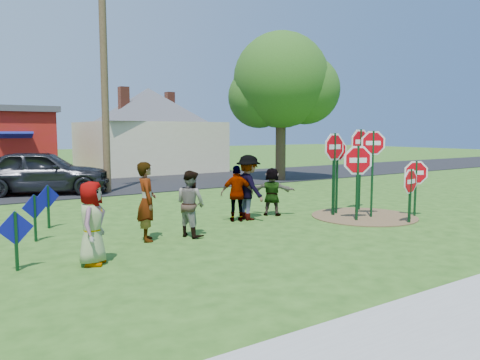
{
  "coord_description": "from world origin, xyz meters",
  "views": [
    {
      "loc": [
        -6.63,
        -10.69,
        2.64
      ],
      "look_at": [
        0.76,
        0.3,
        1.25
      ],
      "focal_mm": 35.0,
      "sensor_mm": 36.0,
      "label": 1
    }
  ],
  "objects_px": {
    "stop_sign_c": "(373,154)",
    "utility_pole": "(104,70)",
    "stop_sign_b": "(337,157)",
    "stop_sign_d": "(360,149)",
    "suv": "(42,172)",
    "stop_sign_a": "(358,166)",
    "leafy_tree": "(283,86)",
    "person_a": "(92,223)",
    "person_b": "(147,202)"
  },
  "relations": [
    {
      "from": "stop_sign_d",
      "to": "person_a",
      "type": "height_order",
      "value": "stop_sign_d"
    },
    {
      "from": "suv",
      "to": "stop_sign_c",
      "type": "bearing_deg",
      "value": -125.67
    },
    {
      "from": "person_b",
      "to": "suv",
      "type": "xyz_separation_m",
      "value": [
        -0.38,
        10.16,
        0.0
      ]
    },
    {
      "from": "person_b",
      "to": "utility_pole",
      "type": "height_order",
      "value": "utility_pole"
    },
    {
      "from": "suv",
      "to": "leafy_tree",
      "type": "xyz_separation_m",
      "value": [
        11.8,
        -1.23,
        4.06
      ]
    },
    {
      "from": "stop_sign_c",
      "to": "person_b",
      "type": "relative_size",
      "value": 1.46
    },
    {
      "from": "utility_pole",
      "to": "person_a",
      "type": "bearing_deg",
      "value": -109.62
    },
    {
      "from": "stop_sign_b",
      "to": "stop_sign_d",
      "type": "height_order",
      "value": "stop_sign_d"
    },
    {
      "from": "stop_sign_d",
      "to": "utility_pole",
      "type": "relative_size",
      "value": 0.29
    },
    {
      "from": "person_b",
      "to": "stop_sign_b",
      "type": "bearing_deg",
      "value": -73.95
    },
    {
      "from": "stop_sign_b",
      "to": "stop_sign_c",
      "type": "xyz_separation_m",
      "value": [
        0.43,
        -1.04,
        0.14
      ]
    },
    {
      "from": "utility_pole",
      "to": "stop_sign_d",
      "type": "bearing_deg",
      "value": -58.75
    },
    {
      "from": "stop_sign_a",
      "to": "suv",
      "type": "relative_size",
      "value": 0.44
    },
    {
      "from": "stop_sign_a",
      "to": "stop_sign_d",
      "type": "relative_size",
      "value": 0.83
    },
    {
      "from": "stop_sign_c",
      "to": "utility_pole",
      "type": "height_order",
      "value": "utility_pole"
    },
    {
      "from": "stop_sign_c",
      "to": "stop_sign_d",
      "type": "height_order",
      "value": "stop_sign_d"
    },
    {
      "from": "person_a",
      "to": "leafy_tree",
      "type": "height_order",
      "value": "leafy_tree"
    },
    {
      "from": "stop_sign_c",
      "to": "utility_pole",
      "type": "distance_m",
      "value": 11.72
    },
    {
      "from": "stop_sign_b",
      "to": "leafy_tree",
      "type": "relative_size",
      "value": 0.32
    },
    {
      "from": "stop_sign_d",
      "to": "leafy_tree",
      "type": "relative_size",
      "value": 0.37
    },
    {
      "from": "stop_sign_a",
      "to": "leafy_tree",
      "type": "relative_size",
      "value": 0.31
    },
    {
      "from": "stop_sign_b",
      "to": "utility_pole",
      "type": "height_order",
      "value": "utility_pole"
    },
    {
      "from": "stop_sign_b",
      "to": "suv",
      "type": "height_order",
      "value": "stop_sign_b"
    },
    {
      "from": "stop_sign_b",
      "to": "person_a",
      "type": "height_order",
      "value": "stop_sign_b"
    },
    {
      "from": "stop_sign_d",
      "to": "person_a",
      "type": "bearing_deg",
      "value": -170.15
    },
    {
      "from": "utility_pole",
      "to": "stop_sign_a",
      "type": "bearing_deg",
      "value": -68.58
    },
    {
      "from": "stop_sign_a",
      "to": "leafy_tree",
      "type": "height_order",
      "value": "leafy_tree"
    },
    {
      "from": "person_a",
      "to": "utility_pole",
      "type": "bearing_deg",
      "value": 12.44
    },
    {
      "from": "stop_sign_b",
      "to": "stop_sign_a",
      "type": "bearing_deg",
      "value": -96.53
    },
    {
      "from": "stop_sign_a",
      "to": "utility_pole",
      "type": "relative_size",
      "value": 0.24
    },
    {
      "from": "stop_sign_a",
      "to": "leafy_tree",
      "type": "distance_m",
      "value": 11.87
    },
    {
      "from": "stop_sign_a",
      "to": "person_b",
      "type": "bearing_deg",
      "value": -161.75
    },
    {
      "from": "person_a",
      "to": "person_b",
      "type": "bearing_deg",
      "value": -20.24
    },
    {
      "from": "stop_sign_a",
      "to": "stop_sign_d",
      "type": "xyz_separation_m",
      "value": [
        1.46,
        1.23,
        0.44
      ]
    },
    {
      "from": "suv",
      "to": "stop_sign_a",
      "type": "bearing_deg",
      "value": -128.81
    },
    {
      "from": "stop_sign_c",
      "to": "leafy_tree",
      "type": "bearing_deg",
      "value": 99.49
    },
    {
      "from": "suv",
      "to": "leafy_tree",
      "type": "height_order",
      "value": "leafy_tree"
    },
    {
      "from": "stop_sign_a",
      "to": "person_a",
      "type": "distance_m",
      "value": 7.83
    },
    {
      "from": "stop_sign_b",
      "to": "stop_sign_d",
      "type": "distance_m",
      "value": 1.15
    },
    {
      "from": "person_a",
      "to": "person_b",
      "type": "distance_m",
      "value": 2.15
    },
    {
      "from": "stop_sign_d",
      "to": "utility_pole",
      "type": "xyz_separation_m",
      "value": [
        -5.5,
        9.07,
        3.12
      ]
    },
    {
      "from": "person_a",
      "to": "person_b",
      "type": "height_order",
      "value": "person_b"
    },
    {
      "from": "person_a",
      "to": "suv",
      "type": "height_order",
      "value": "suv"
    },
    {
      "from": "stop_sign_b",
      "to": "utility_pole",
      "type": "relative_size",
      "value": 0.26
    },
    {
      "from": "person_a",
      "to": "suv",
      "type": "distance_m",
      "value": 11.55
    },
    {
      "from": "stop_sign_c",
      "to": "person_b",
      "type": "height_order",
      "value": "stop_sign_c"
    },
    {
      "from": "stop_sign_c",
      "to": "stop_sign_d",
      "type": "xyz_separation_m",
      "value": [
        0.69,
        1.12,
        0.09
      ]
    },
    {
      "from": "stop_sign_d",
      "to": "person_a",
      "type": "xyz_separation_m",
      "value": [
        -9.25,
        -1.43,
        -1.22
      ]
    },
    {
      "from": "stop_sign_a",
      "to": "stop_sign_c",
      "type": "distance_m",
      "value": 0.86
    },
    {
      "from": "person_a",
      "to": "stop_sign_b",
      "type": "bearing_deg",
      "value": -48.5
    }
  ]
}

